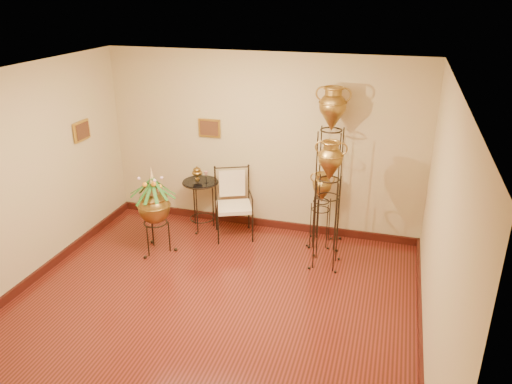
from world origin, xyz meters
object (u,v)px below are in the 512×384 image
(amphora_tall, at_px, (329,167))
(planter_urn, at_px, (154,204))
(armchair, at_px, (234,204))
(amphora_mid, at_px, (328,205))
(side_table, at_px, (201,204))

(amphora_tall, xyz_separation_m, planter_urn, (-2.37, -0.92, -0.48))
(amphora_tall, bearing_deg, armchair, -174.30)
(amphora_tall, height_order, planter_urn, amphora_tall)
(amphora_tall, bearing_deg, amphora_mid, -81.63)
(amphora_mid, relative_size, armchair, 1.70)
(planter_urn, height_order, side_table, planter_urn)
(amphora_tall, relative_size, side_table, 2.37)
(amphora_tall, xyz_separation_m, amphora_mid, (0.09, -0.62, -0.31))
(planter_urn, distance_m, side_table, 1.04)
(amphora_tall, distance_m, armchair, 1.59)
(amphora_tall, distance_m, side_table, 2.18)
(amphora_tall, relative_size, amphora_mid, 1.32)
(amphora_tall, height_order, armchair, amphora_tall)
(side_table, bearing_deg, armchair, -13.34)
(armchair, distance_m, side_table, 0.63)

